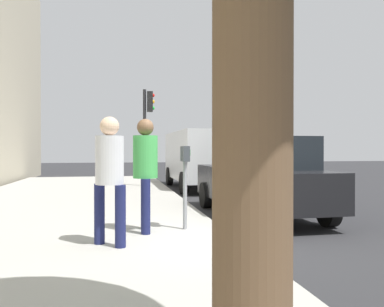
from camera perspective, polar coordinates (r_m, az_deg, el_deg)
ground_plane at (r=6.52m, az=5.39°, el=-12.73°), size 80.00×80.00×0.00m
sidewalk_slab at (r=6.38m, az=-22.15°, el=-12.39°), size 28.00×6.00×0.15m
parking_meter at (r=6.58m, az=-1.03°, el=-2.34°), size 0.36×0.12×1.41m
pedestrian_at_meter at (r=6.44m, az=-6.86°, el=-1.56°), size 0.55×0.40×1.86m
pedestrian_bystander at (r=5.57m, az=-12.00°, el=-2.24°), size 0.41×0.44×1.81m
parked_sedan_near at (r=8.84m, az=9.90°, el=-3.37°), size 4.43×2.02×1.77m
parked_van_far at (r=14.91m, az=1.22°, el=-0.37°), size 5.22×2.17×2.18m
traffic_signal at (r=14.66m, az=-6.58°, el=4.77°), size 0.24×0.44×3.60m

